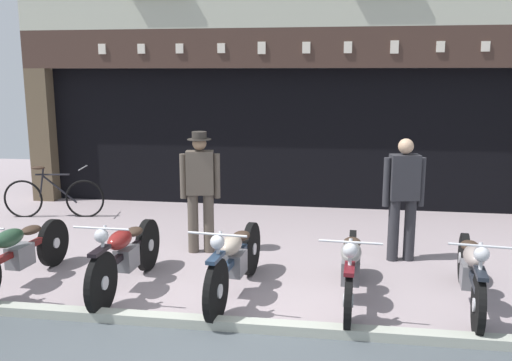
# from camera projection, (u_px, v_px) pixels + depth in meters

# --- Properties ---
(shop_facade) EXTENTS (10.33, 4.42, 6.09)m
(shop_facade) POSITION_uv_depth(u_px,v_px,m) (293.00, 112.00, 11.90)
(shop_facade) COLOR black
(shop_facade) RESTS_ON ground
(motorcycle_left) EXTENTS (0.62, 2.01, 0.91)m
(motorcycle_left) POSITION_uv_depth(u_px,v_px,m) (18.00, 252.00, 6.53)
(motorcycle_left) COLOR black
(motorcycle_left) RESTS_ON ground
(motorcycle_center_left) EXTENTS (0.62, 1.99, 0.93)m
(motorcycle_center_left) POSITION_uv_depth(u_px,v_px,m) (126.00, 254.00, 6.40)
(motorcycle_center_left) COLOR black
(motorcycle_center_left) RESTS_ON ground
(motorcycle_center) EXTENTS (0.62, 2.08, 0.93)m
(motorcycle_center) POSITION_uv_depth(u_px,v_px,m) (235.00, 260.00, 6.21)
(motorcycle_center) COLOR black
(motorcycle_center) RESTS_ON ground
(motorcycle_center_right) EXTENTS (0.62, 2.02, 0.90)m
(motorcycle_center_right) POSITION_uv_depth(u_px,v_px,m) (351.00, 267.00, 6.04)
(motorcycle_center_right) COLOR black
(motorcycle_center_right) RESTS_ON ground
(motorcycle_right) EXTENTS (0.62, 2.04, 0.90)m
(motorcycle_right) POSITION_uv_depth(u_px,v_px,m) (471.00, 270.00, 5.93)
(motorcycle_right) COLOR black
(motorcycle_right) RESTS_ON ground
(salesman_left) EXTENTS (0.55, 0.33, 1.72)m
(salesman_left) POSITION_uv_depth(u_px,v_px,m) (200.00, 186.00, 7.67)
(salesman_left) COLOR brown
(salesman_left) RESTS_ON ground
(shopkeeper_center) EXTENTS (0.55, 0.28, 1.67)m
(shopkeeper_center) POSITION_uv_depth(u_px,v_px,m) (403.00, 194.00, 7.33)
(shopkeeper_center) COLOR #2D2D33
(shopkeeper_center) RESTS_ON ground
(advert_board_near) EXTENTS (0.76, 0.03, 1.05)m
(advert_board_near) POSITION_uv_depth(u_px,v_px,m) (181.00, 116.00, 10.61)
(advert_board_near) COLOR silver
(leaning_bicycle) EXTENTS (1.75, 0.50, 0.93)m
(leaning_bicycle) POSITION_uv_depth(u_px,v_px,m) (53.00, 197.00, 9.69)
(leaning_bicycle) COLOR black
(leaning_bicycle) RESTS_ON ground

